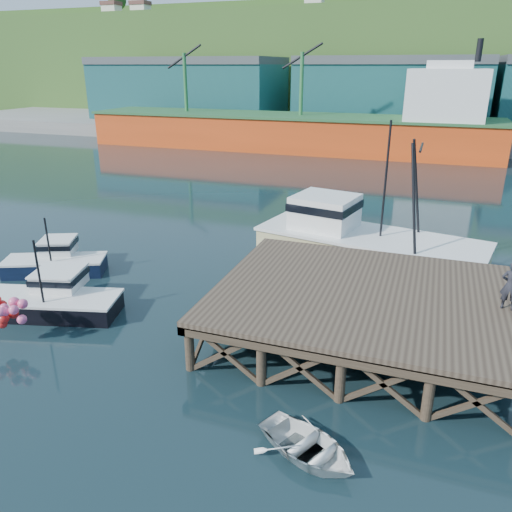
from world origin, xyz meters
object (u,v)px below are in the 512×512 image
at_px(boat_navy, 56,260).
at_px(boat_black, 53,298).
at_px(dinghy, 308,446).
at_px(dockworker, 511,285).
at_px(trawler, 364,241).

height_order(boat_navy, boat_black, boat_black).
relative_size(dinghy, dockworker, 1.70).
height_order(trawler, dinghy, trawler).
relative_size(boat_black, dinghy, 2.01).
height_order(boat_navy, trawler, trawler).
height_order(boat_navy, dinghy, boat_navy).
bearing_deg(boat_black, boat_navy, 113.96).
bearing_deg(dockworker, boat_black, 15.42).
xyz_separation_m(boat_black, trawler, (12.87, 10.06, 0.99)).
distance_m(dinghy, dockworker, 10.11).
distance_m(boat_black, dinghy, 14.39).
bearing_deg(boat_navy, dinghy, -52.18).
distance_m(boat_navy, boat_black, 5.18).
bearing_deg(trawler, dinghy, -76.04).
distance_m(boat_black, trawler, 16.36).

